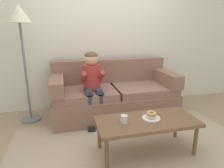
% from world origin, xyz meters
% --- Properties ---
extents(ground, '(10.00, 10.00, 0.00)m').
position_xyz_m(ground, '(0.00, 0.00, 0.00)').
color(ground, '#9E896B').
extents(wall_back, '(8.00, 0.10, 2.80)m').
position_xyz_m(wall_back, '(0.00, 1.40, 1.40)').
color(wall_back, silver).
rests_on(wall_back, ground).
extents(area_rug, '(2.97, 1.73, 0.01)m').
position_xyz_m(area_rug, '(0.00, -0.25, 0.01)').
color(area_rug, tan).
rests_on(area_rug, ground).
extents(couch, '(2.02, 0.90, 0.91)m').
position_xyz_m(couch, '(0.04, 0.84, 0.34)').
color(couch, '#846051').
rests_on(couch, ground).
extents(coffee_table, '(1.16, 0.52, 0.42)m').
position_xyz_m(coffee_table, '(0.13, -0.33, 0.38)').
color(coffee_table, brown).
rests_on(coffee_table, ground).
extents(person_child, '(0.34, 0.58, 1.10)m').
position_xyz_m(person_child, '(-0.35, 0.64, 0.67)').
color(person_child, '#AD3833').
rests_on(person_child, ground).
extents(plate, '(0.21, 0.21, 0.01)m').
position_xyz_m(plate, '(0.19, -0.31, 0.43)').
color(plate, white).
rests_on(plate, coffee_table).
extents(donut, '(0.15, 0.15, 0.04)m').
position_xyz_m(donut, '(0.19, -0.31, 0.45)').
color(donut, beige).
rests_on(donut, plate).
extents(donut_second, '(0.17, 0.17, 0.04)m').
position_xyz_m(donut_second, '(0.19, -0.31, 0.49)').
color(donut_second, tan).
rests_on(donut_second, donut).
extents(mug, '(0.08, 0.08, 0.09)m').
position_xyz_m(mug, '(-0.15, -0.34, 0.47)').
color(mug, silver).
rests_on(mug, coffee_table).
extents(toy_controller, '(0.23, 0.09, 0.05)m').
position_xyz_m(toy_controller, '(0.71, 0.08, 0.03)').
color(toy_controller, red).
rests_on(toy_controller, ground).
extents(floor_lamp, '(0.35, 0.35, 1.77)m').
position_xyz_m(floor_lamp, '(-1.32, 0.93, 1.47)').
color(floor_lamp, slate).
rests_on(floor_lamp, ground).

